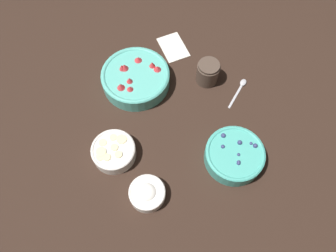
# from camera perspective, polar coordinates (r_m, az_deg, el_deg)

# --- Properties ---
(ground_plane) EXTENTS (4.00, 4.00, 0.00)m
(ground_plane) POSITION_cam_1_polar(r_m,az_deg,el_deg) (1.14, 1.13, 1.62)
(ground_plane) COLOR black
(bowl_strawberries) EXTENTS (0.24, 0.24, 0.08)m
(bowl_strawberries) POSITION_cam_1_polar(r_m,az_deg,el_deg) (1.19, -5.67, 8.43)
(bowl_strawberries) COLOR #56B7A8
(bowl_strawberries) RESTS_ON ground_plane
(bowl_blueberries) EXTENTS (0.19, 0.19, 0.06)m
(bowl_blueberries) POSITION_cam_1_polar(r_m,az_deg,el_deg) (1.07, 11.48, -4.99)
(bowl_blueberries) COLOR #47AD9E
(bowl_blueberries) RESTS_ON ground_plane
(bowl_bananas) EXTENTS (0.14, 0.14, 0.05)m
(bowl_bananas) POSITION_cam_1_polar(r_m,az_deg,el_deg) (1.07, -9.46, -4.35)
(bowl_bananas) COLOR silver
(bowl_bananas) RESTS_ON ground_plane
(bowl_cream) EXTENTS (0.11, 0.11, 0.05)m
(bowl_cream) POSITION_cam_1_polar(r_m,az_deg,el_deg) (1.02, -3.65, -11.60)
(bowl_cream) COLOR white
(bowl_cream) RESTS_ON ground_plane
(jar_chocolate) EXTENTS (0.08, 0.08, 0.09)m
(jar_chocolate) POSITION_cam_1_polar(r_m,az_deg,el_deg) (1.20, 6.94, 9.18)
(jar_chocolate) COLOR #4C3D33
(jar_chocolate) RESTS_ON ground_plane
(napkin) EXTENTS (0.15, 0.12, 0.01)m
(napkin) POSITION_cam_1_polar(r_m,az_deg,el_deg) (1.32, 0.91, 13.59)
(napkin) COLOR silver
(napkin) RESTS_ON ground_plane
(spoon) EXTENTS (0.12, 0.09, 0.01)m
(spoon) POSITION_cam_1_polar(r_m,az_deg,el_deg) (1.23, 12.47, 6.53)
(spoon) COLOR #B2B2B7
(spoon) RESTS_ON ground_plane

